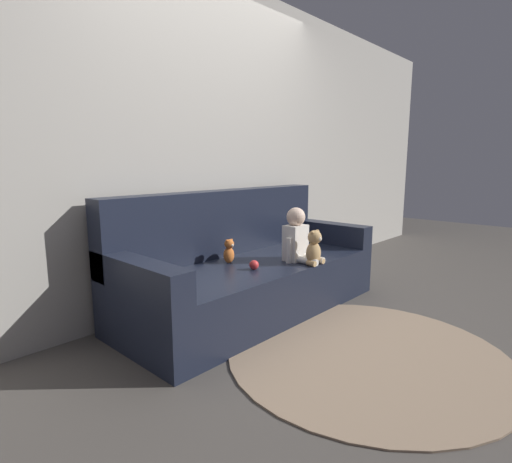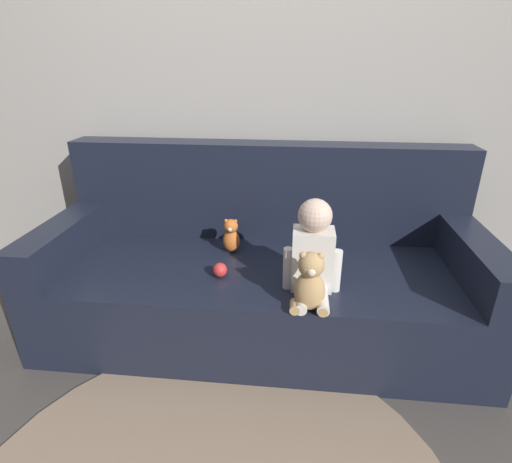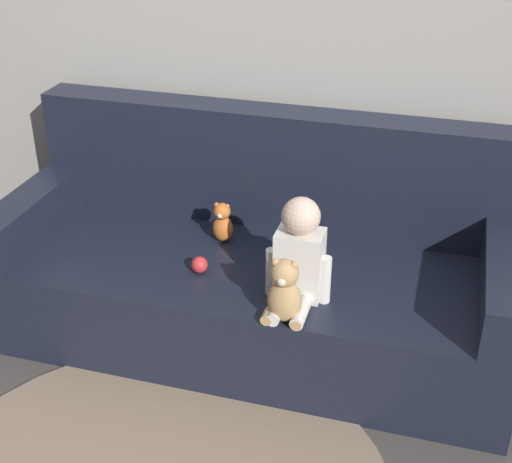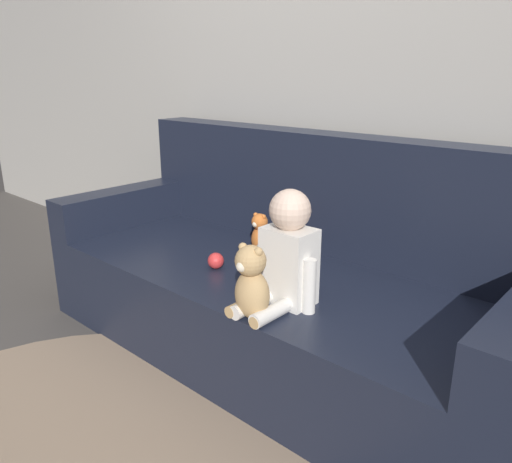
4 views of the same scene
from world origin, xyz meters
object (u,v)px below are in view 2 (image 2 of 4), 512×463
(couch, at_px, (262,270))
(person_baby, at_px, (313,251))
(toy_ball, at_px, (220,270))
(plush_toy_side, at_px, (231,236))
(teddy_bear_brown, at_px, (310,283))

(couch, height_order, person_baby, couch)
(person_baby, relative_size, toy_ball, 6.06)
(plush_toy_side, xyz_separation_m, toy_ball, (-0.01, -0.26, -0.06))
(person_baby, bearing_deg, toy_ball, 172.07)
(couch, xyz_separation_m, teddy_bear_brown, (0.23, -0.46, 0.21))
(person_baby, relative_size, teddy_bear_brown, 1.59)
(toy_ball, bearing_deg, person_baby, -7.93)
(person_baby, xyz_separation_m, teddy_bear_brown, (-0.01, -0.17, -0.06))
(person_baby, distance_m, teddy_bear_brown, 0.18)
(person_baby, bearing_deg, couch, 129.40)
(person_baby, distance_m, plush_toy_side, 0.53)
(couch, relative_size, person_baby, 5.22)
(teddy_bear_brown, distance_m, toy_ball, 0.47)
(teddy_bear_brown, relative_size, plush_toy_side, 1.41)
(couch, relative_size, plush_toy_side, 11.64)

